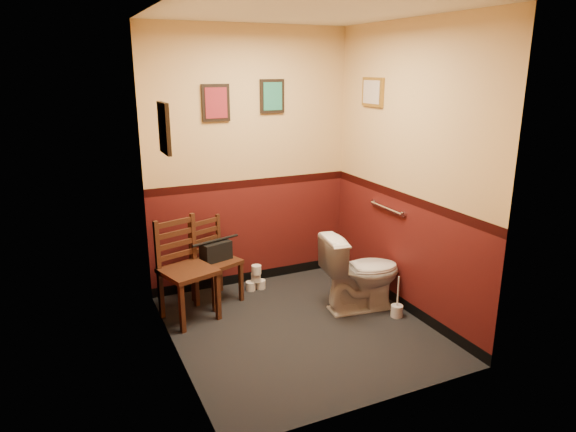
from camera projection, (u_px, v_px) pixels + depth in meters
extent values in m
cube|color=black|center=(299.00, 328.00, 4.67)|extent=(2.20, 2.40, 0.00)
cube|color=silver|center=(302.00, 11.00, 3.91)|extent=(2.20, 2.40, 0.00)
cube|color=#4E1311|center=(250.00, 161.00, 5.34)|extent=(2.20, 0.00, 2.70)
cube|color=#4E1311|center=(384.00, 221.00, 3.24)|extent=(2.20, 0.00, 2.70)
cube|color=#4E1311|center=(169.00, 197.00, 3.85)|extent=(0.00, 2.40, 2.70)
cube|color=#4E1311|center=(407.00, 173.00, 4.73)|extent=(0.00, 2.40, 2.70)
cylinder|color=silver|center=(386.00, 208.00, 5.05)|extent=(0.03, 0.50, 0.03)
cylinder|color=silver|center=(403.00, 214.00, 4.84)|extent=(0.02, 0.06, 0.06)
cylinder|color=silver|center=(374.00, 202.00, 5.27)|extent=(0.02, 0.06, 0.06)
cube|color=black|center=(216.00, 103.00, 5.01)|extent=(0.28, 0.03, 0.36)
cube|color=maroon|center=(216.00, 103.00, 5.00)|extent=(0.22, 0.01, 0.30)
cube|color=black|center=(272.00, 96.00, 5.24)|extent=(0.26, 0.03, 0.34)
cube|color=#257761|center=(273.00, 96.00, 5.22)|extent=(0.20, 0.01, 0.28)
cube|color=black|center=(164.00, 128.00, 3.80)|extent=(0.03, 0.30, 0.38)
cube|color=#C1AB97|center=(166.00, 128.00, 3.81)|extent=(0.01, 0.24, 0.31)
cube|color=olive|center=(373.00, 92.00, 5.05)|extent=(0.03, 0.34, 0.28)
cube|color=#C1AB97|center=(371.00, 92.00, 5.04)|extent=(0.01, 0.28, 0.22)
imported|color=white|center=(361.00, 272.00, 4.96)|extent=(0.82, 0.53, 0.75)
cylinder|color=silver|center=(397.00, 311.00, 4.87)|extent=(0.11, 0.11, 0.11)
cylinder|color=silver|center=(398.00, 292.00, 4.82)|extent=(0.02, 0.02, 0.32)
cube|color=#492516|center=(188.00, 271.00, 4.72)|extent=(0.56, 0.56, 0.04)
cube|color=#492516|center=(182.00, 308.00, 4.53)|extent=(0.05, 0.05, 0.48)
cube|color=#492516|center=(161.00, 294.00, 4.81)|extent=(0.05, 0.05, 0.48)
cube|color=#492516|center=(218.00, 296.00, 4.78)|extent=(0.05, 0.05, 0.48)
cube|color=#492516|center=(196.00, 283.00, 5.05)|extent=(0.05, 0.05, 0.48)
cube|color=#492516|center=(157.00, 246.00, 4.68)|extent=(0.05, 0.05, 0.48)
cube|color=#492516|center=(193.00, 237.00, 4.92)|extent=(0.05, 0.05, 0.48)
cube|color=#492516|center=(176.00, 255.00, 4.84)|extent=(0.35, 0.13, 0.05)
cube|color=#492516|center=(176.00, 244.00, 4.81)|extent=(0.35, 0.13, 0.05)
cube|color=#492516|center=(175.00, 234.00, 4.78)|extent=(0.35, 0.13, 0.05)
cube|color=#492516|center=(174.00, 223.00, 4.75)|extent=(0.35, 0.13, 0.05)
cube|color=#492516|center=(216.00, 262.00, 5.11)|extent=(0.51, 0.51, 0.04)
cube|color=#492516|center=(214.00, 291.00, 4.94)|extent=(0.05, 0.05, 0.42)
cube|color=#492516|center=(194.00, 281.00, 5.16)|extent=(0.05, 0.05, 0.42)
cube|color=#492516|center=(241.00, 281.00, 5.17)|extent=(0.05, 0.05, 0.42)
cube|color=#492516|center=(220.00, 272.00, 5.39)|extent=(0.05, 0.05, 0.42)
cube|color=#492516|center=(191.00, 242.00, 5.05)|extent=(0.05, 0.04, 0.42)
cube|color=#492516|center=(218.00, 234.00, 5.28)|extent=(0.05, 0.04, 0.42)
cube|color=#492516|center=(205.00, 249.00, 5.20)|extent=(0.31, 0.14, 0.04)
cube|color=#492516|center=(205.00, 240.00, 5.17)|extent=(0.31, 0.14, 0.04)
cube|color=#492516|center=(205.00, 231.00, 5.14)|extent=(0.31, 0.14, 0.04)
cube|color=#492516|center=(204.00, 222.00, 5.12)|extent=(0.31, 0.14, 0.04)
cube|color=black|center=(216.00, 251.00, 5.08)|extent=(0.33, 0.23, 0.19)
cylinder|color=black|center=(216.00, 240.00, 5.04)|extent=(0.26, 0.10, 0.03)
cylinder|color=silver|center=(251.00, 286.00, 5.45)|extent=(0.10, 0.10, 0.09)
cylinder|color=silver|center=(261.00, 284.00, 5.50)|extent=(0.10, 0.10, 0.09)
cylinder|color=silver|center=(256.00, 277.00, 5.44)|extent=(0.10, 0.10, 0.09)
cylinder|color=silver|center=(256.00, 270.00, 5.40)|extent=(0.10, 0.10, 0.09)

